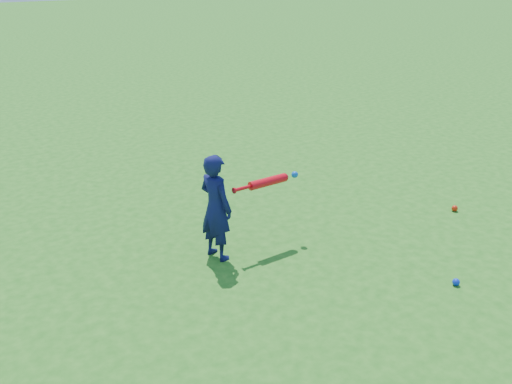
{
  "coord_description": "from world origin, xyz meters",
  "views": [
    {
      "loc": [
        -2.18,
        -4.31,
        2.91
      ],
      "look_at": [
        0.78,
        0.4,
        0.61
      ],
      "focal_mm": 40.0,
      "sensor_mm": 36.0,
      "label": 1
    }
  ],
  "objects_px": {
    "child": "(216,207)",
    "bat_swing": "(270,181)",
    "ground_ball_blue": "(456,282)",
    "ground_ball_red": "(455,208)"
  },
  "relations": [
    {
      "from": "ground_ball_blue",
      "to": "bat_swing",
      "type": "bearing_deg",
      "value": 120.57
    },
    {
      "from": "child",
      "to": "ground_ball_red",
      "type": "xyz_separation_m",
      "value": [
        3.04,
        -0.55,
        -0.53
      ]
    },
    {
      "from": "child",
      "to": "ground_ball_blue",
      "type": "xyz_separation_m",
      "value": [
        1.66,
        -1.72,
        -0.53
      ]
    },
    {
      "from": "ground_ball_red",
      "to": "bat_swing",
      "type": "height_order",
      "value": "bat_swing"
    },
    {
      "from": "ground_ball_blue",
      "to": "bat_swing",
      "type": "distance_m",
      "value": 2.1
    },
    {
      "from": "ground_ball_red",
      "to": "bat_swing",
      "type": "relative_size",
      "value": 0.09
    },
    {
      "from": "ground_ball_blue",
      "to": "bat_swing",
      "type": "relative_size",
      "value": 0.09
    },
    {
      "from": "child",
      "to": "ground_ball_blue",
      "type": "distance_m",
      "value": 2.45
    },
    {
      "from": "child",
      "to": "bat_swing",
      "type": "bearing_deg",
      "value": -105.04
    },
    {
      "from": "child",
      "to": "ground_ball_blue",
      "type": "bearing_deg",
      "value": -149.62
    }
  ]
}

